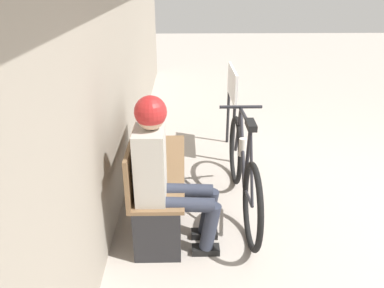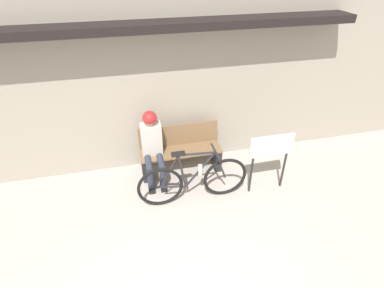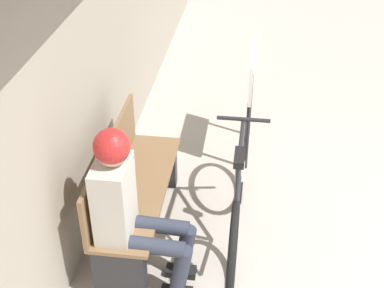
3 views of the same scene
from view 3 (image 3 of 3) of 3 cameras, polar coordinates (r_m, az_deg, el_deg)
name	(u,v)px [view 3 (image 3 of 3)]	position (r m, az deg, el deg)	size (l,w,h in m)	color
storefront_wall	(29,69)	(3.11, -17.01, 7.66)	(12.00, 0.56, 3.20)	#9E9384
park_bench_near	(133,193)	(4.09, -6.34, -5.26)	(1.40, 0.42, 0.87)	brown
bicycle	(238,199)	(4.04, 4.89, -5.92)	(1.75, 0.40, 0.96)	black
person_seated	(129,202)	(3.49, -6.72, -6.20)	(0.34, 0.64, 1.27)	#2D3342
signboard	(251,80)	(4.87, 6.35, 6.81)	(0.71, 0.04, 1.05)	#232326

